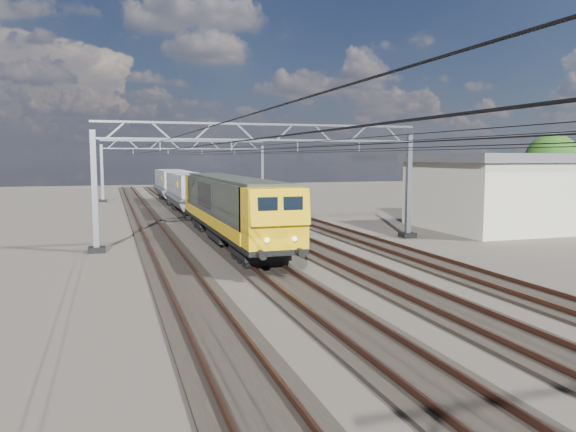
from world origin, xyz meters
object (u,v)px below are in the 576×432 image
object	(u,v)px
catenary_gantry_far	(185,168)
industrial_shed	(544,190)
locomotive	(230,206)
tree_far	(557,163)
hopper_wagon_lead	(189,190)
catenary_gantry_mid	(265,178)
hopper_wagon_mid	(172,183)

from	to	relation	value
catenary_gantry_far	industrial_shed	world-z (taller)	catenary_gantry_far
catenary_gantry_far	locomotive	xyz separation A→B (m)	(-2.00, -35.51, -1.58)
tree_far	hopper_wagon_lead	bearing A→B (deg)	165.44
locomotive	hopper_wagon_lead	xyz separation A→B (m)	(-0.00, 17.70, -0.09)
hopper_wagon_lead	locomotive	bearing A→B (deg)	-90.00
catenary_gantry_mid	catenary_gantry_far	xyz separation A→B (m)	(0.00, 36.00, 0.00)
hopper_wagon_mid	industrial_shed	size ratio (longest dim) A/B	0.70
catenary_gantry_mid	hopper_wagon_mid	world-z (taller)	catenary_gantry_mid
hopper_wagon_lead	hopper_wagon_mid	world-z (taller)	same
catenary_gantry_mid	hopper_wagon_lead	bearing A→B (deg)	96.28
tree_far	locomotive	bearing A→B (deg)	-163.94
catenary_gantry_mid	industrial_shed	distance (m)	22.12
locomotive	hopper_wagon_mid	xyz separation A→B (m)	(-0.00, 31.90, -0.09)
hopper_wagon_lead	catenary_gantry_far	bearing A→B (deg)	83.59
hopper_wagon_mid	tree_far	bearing A→B (deg)	-34.96
catenary_gantry_mid	hopper_wagon_mid	size ratio (longest dim) A/B	1.53
catenary_gantry_far	hopper_wagon_lead	xyz separation A→B (m)	(-2.00, -17.82, -1.67)
tree_far	hopper_wagon_mid	bearing A→B (deg)	145.04
locomotive	tree_far	size ratio (longest dim) A/B	2.89
catenary_gantry_mid	locomotive	size ratio (longest dim) A/B	0.94
catenary_gantry_mid	catenary_gantry_far	bearing A→B (deg)	90.00
catenary_gantry_mid	locomotive	world-z (taller)	catenary_gantry_mid
locomotive	hopper_wagon_lead	bearing A→B (deg)	90.00
catenary_gantry_mid	industrial_shed	bearing A→B (deg)	5.19
catenary_gantry_far	industrial_shed	xyz separation A→B (m)	(22.00, -34.00, -1.18)
industrial_shed	catenary_gantry_far	bearing A→B (deg)	122.91
locomotive	hopper_wagon_mid	bearing A→B (deg)	90.00
catenary_gantry_mid	tree_far	bearing A→B (deg)	17.89
catenary_gantry_mid	catenary_gantry_far	distance (m)	36.00
industrial_shed	tree_far	distance (m)	11.55
industrial_shed	locomotive	bearing A→B (deg)	-176.39
catenary_gantry_far	hopper_wagon_lead	world-z (taller)	catenary_gantry_far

